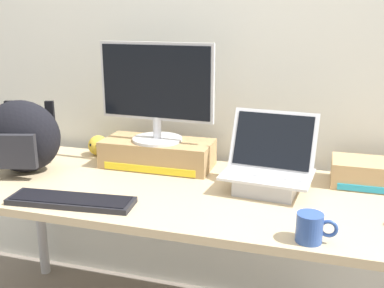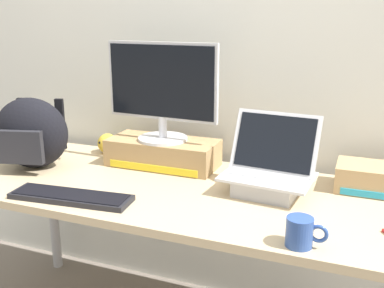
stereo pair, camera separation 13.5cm
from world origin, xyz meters
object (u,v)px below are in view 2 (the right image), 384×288
at_px(coffee_mug, 301,232).
at_px(toner_box_cyan, 380,179).
at_px(toner_box_yellow, 163,153).
at_px(plush_toy, 108,143).
at_px(open_laptop, 269,177).
at_px(messenger_backpack, 31,133).
at_px(desktop_monitor, 162,90).
at_px(external_keyboard, 71,197).

relative_size(coffee_mug, toner_box_cyan, 0.38).
bearing_deg(toner_box_yellow, plush_toy, 167.68).
xyz_separation_m(open_laptop, coffee_mug, (0.17, -0.37, -0.02)).
bearing_deg(plush_toy, toner_box_yellow, -12.32).
bearing_deg(messenger_backpack, plush_toy, 42.94).
distance_m(desktop_monitor, open_laptop, 0.59).
bearing_deg(coffee_mug, open_laptop, 115.08).
height_order(toner_box_yellow, toner_box_cyan, toner_box_yellow).
distance_m(toner_box_yellow, plush_toy, 0.34).
distance_m(coffee_mug, toner_box_cyan, 0.58).
height_order(desktop_monitor, plush_toy, desktop_monitor).
relative_size(desktop_monitor, messenger_backpack, 1.41).
height_order(messenger_backpack, coffee_mug, messenger_backpack).
bearing_deg(plush_toy, desktop_monitor, -12.51).
distance_m(coffee_mug, plush_toy, 1.16).
height_order(toner_box_yellow, desktop_monitor, desktop_monitor).
bearing_deg(toner_box_cyan, plush_toy, 177.55).
height_order(open_laptop, external_keyboard, open_laptop).
xyz_separation_m(open_laptop, external_keyboard, (-0.65, -0.33, -0.05)).
distance_m(open_laptop, external_keyboard, 0.73).
bearing_deg(toner_box_cyan, desktop_monitor, -178.67).
bearing_deg(messenger_backpack, desktop_monitor, 8.72).
relative_size(desktop_monitor, open_laptop, 1.47).
height_order(open_laptop, messenger_backpack, messenger_backpack).
distance_m(toner_box_yellow, open_laptop, 0.52).
xyz_separation_m(toner_box_yellow, messenger_backpack, (-0.52, -0.23, 0.09)).
distance_m(messenger_backpack, plush_toy, 0.37).
distance_m(desktop_monitor, coffee_mug, 0.90).
distance_m(toner_box_yellow, coffee_mug, 0.85).
relative_size(toner_box_yellow, external_keyboard, 1.04).
bearing_deg(toner_box_cyan, toner_box_yellow, -178.74).
bearing_deg(toner_box_yellow, open_laptop, -15.90).
distance_m(messenger_backpack, coffee_mug, 1.23).
bearing_deg(coffee_mug, plush_toy, 149.76).
bearing_deg(coffee_mug, external_keyboard, 177.11).
bearing_deg(external_keyboard, plush_toy, 102.90).
distance_m(open_laptop, messenger_backpack, 1.03).
xyz_separation_m(toner_box_yellow, plush_toy, (-0.33, 0.07, -0.01)).
relative_size(coffee_mug, plush_toy, 1.27).
xyz_separation_m(desktop_monitor, toner_box_cyan, (0.89, 0.02, -0.29)).
distance_m(toner_box_yellow, toner_box_cyan, 0.89).
xyz_separation_m(toner_box_yellow, external_keyboard, (-0.15, -0.47, -0.05)).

